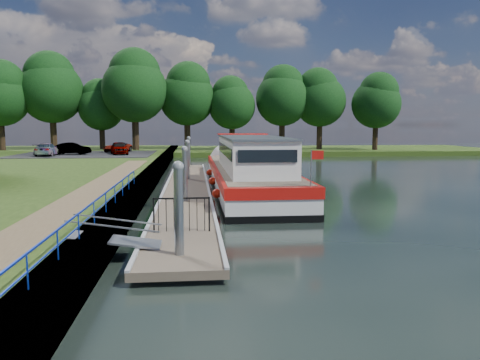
{
  "coord_description": "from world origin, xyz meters",
  "views": [
    {
      "loc": [
        0.42,
        -12.95,
        3.89
      ],
      "look_at": [
        2.5,
        8.08,
        1.4
      ],
      "focal_mm": 35.0,
      "sensor_mm": 36.0,
      "label": 1
    }
  ],
  "objects": [
    {
      "name": "car_d",
      "position": [
        -8.25,
        41.6,
        1.38
      ],
      "size": [
        3.19,
        4.3,
        1.09
      ],
      "primitive_type": "imported",
      "rotation": [
        0.0,
        0.0,
        -0.4
      ],
      "color": "#999999",
      "rests_on": "carpark"
    },
    {
      "name": "car_a",
      "position": [
        -7.38,
        37.1,
        1.5
      ],
      "size": [
        2.49,
        4.14,
        1.32
      ],
      "primitive_type": "imported",
      "rotation": [
        0.0,
        0.0,
        0.26
      ],
      "color": "#999999",
      "rests_on": "carpark"
    },
    {
      "name": "car_c",
      "position": [
        -14.27,
        35.59,
        1.45
      ],
      "size": [
        1.92,
        4.34,
        1.24
      ],
      "primitive_type": "imported",
      "rotation": [
        0.0,
        0.0,
        3.19
      ],
      "color": "#999999",
      "rests_on": "carpark"
    },
    {
      "name": "horizon_trees",
      "position": [
        -1.61,
        48.68,
        7.95
      ],
      "size": [
        54.38,
        10.03,
        12.87
      ],
      "color": "#332316",
      "rests_on": "ground"
    },
    {
      "name": "far_bank",
      "position": [
        12.0,
        52.0,
        0.3
      ],
      "size": [
        60.0,
        18.0,
        0.6
      ],
      "primitive_type": "cube",
      "color": "#273F12",
      "rests_on": "ground"
    },
    {
      "name": "bank_edge",
      "position": [
        -2.55,
        15.0,
        0.39
      ],
      "size": [
        1.1,
        90.0,
        0.78
      ],
      "primitive_type": "cube",
      "color": "#473D2D",
      "rests_on": "ground"
    },
    {
      "name": "barge",
      "position": [
        3.6,
        15.47,
        1.09
      ],
      "size": [
        4.36,
        21.15,
        4.78
      ],
      "color": "black",
      "rests_on": "ground"
    },
    {
      "name": "car_b",
      "position": [
        -12.22,
        37.21,
        1.45
      ],
      "size": [
        3.82,
        1.63,
        1.22
      ],
      "primitive_type": "imported",
      "rotation": [
        0.0,
        0.0,
        1.48
      ],
      "color": "#999999",
      "rests_on": "carpark"
    },
    {
      "name": "blue_fence",
      "position": [
        -2.75,
        3.0,
        1.31
      ],
      "size": [
        0.04,
        18.04,
        0.72
      ],
      "color": "#0C2DBF",
      "rests_on": "riverbank"
    },
    {
      "name": "gate_panel",
      "position": [
        -0.0,
        2.2,
        1.15
      ],
      "size": [
        1.85,
        0.05,
        1.15
      ],
      "color": "black",
      "rests_on": "ground"
    },
    {
      "name": "mooring_piles",
      "position": [
        0.0,
        13.0,
        1.28
      ],
      "size": [
        0.3,
        27.3,
        3.55
      ],
      "color": "gray",
      "rests_on": "ground"
    },
    {
      "name": "gangway",
      "position": [
        -1.85,
        0.5,
        0.63
      ],
      "size": [
        2.58,
        1.0,
        0.92
      ],
      "color": "#A5A8AD",
      "rests_on": "ground"
    },
    {
      "name": "footpath",
      "position": [
        -4.4,
        8.0,
        0.8
      ],
      "size": [
        1.6,
        40.0,
        0.05
      ],
      "primitive_type": "cube",
      "color": "brown",
      "rests_on": "riverbank"
    },
    {
      "name": "ground",
      "position": [
        0.0,
        0.0,
        0.0
      ],
      "size": [
        160.0,
        160.0,
        0.0
      ],
      "primitive_type": "plane",
      "color": "black",
      "rests_on": "ground"
    },
    {
      "name": "carpark",
      "position": [
        -11.0,
        38.0,
        0.81
      ],
      "size": [
        14.0,
        12.0,
        0.06
      ],
      "primitive_type": "cube",
      "color": "black",
      "rests_on": "riverbank"
    },
    {
      "name": "pontoon",
      "position": [
        0.0,
        13.0,
        0.18
      ],
      "size": [
        2.5,
        30.0,
        0.56
      ],
      "color": "brown",
      "rests_on": "ground"
    }
  ]
}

